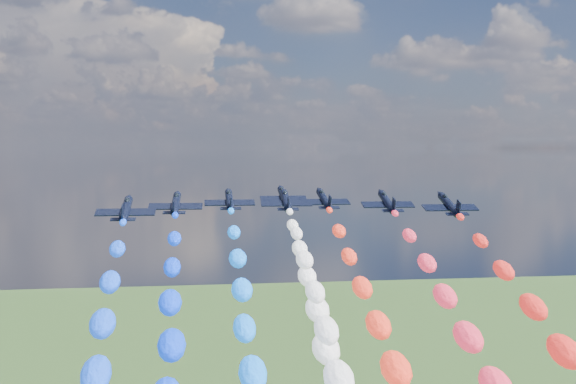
{
  "coord_description": "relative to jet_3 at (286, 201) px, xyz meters",
  "views": [
    {
      "loc": [
        -17.3,
        -124.77,
        101.0
      ],
      "look_at": [
        0.0,
        4.0,
        93.0
      ],
      "focal_mm": 44.44,
      "sensor_mm": 36.0,
      "label": 1
    }
  ],
  "objects": [
    {
      "name": "jet_0",
      "position": [
        -28.57,
        -15.34,
        0.0
      ],
      "size": [
        9.97,
        13.43,
        6.54
      ],
      "primitive_type": null,
      "rotation": [
        0.3,
        0.0,
        -0.03
      ],
      "color": "black"
    },
    {
      "name": "jet_1",
      "position": [
        -20.72,
        -4.48,
        0.0
      ],
      "size": [
        10.28,
        13.65,
        6.54
      ],
      "primitive_type": null,
      "rotation": [
        0.3,
        0.0,
        -0.05
      ],
      "color": "black"
    },
    {
      "name": "jet_2",
      "position": [
        -10.64,
        2.85,
        0.0
      ],
      "size": [
        9.64,
        13.19,
        6.54
      ],
      "primitive_type": null,
      "rotation": [
        0.3,
        0.0,
        -0.0
      ],
      "color": "black"
    },
    {
      "name": "jet_3",
      "position": [
        0.0,
        0.0,
        0.0
      ],
      "size": [
        10.15,
        13.55,
        6.54
      ],
      "primitive_type": null,
      "rotation": [
        0.3,
        0.0,
        -0.04
      ],
      "color": "black"
    },
    {
      "name": "jet_4",
      "position": [
        1.04,
        12.55,
        0.0
      ],
      "size": [
        9.64,
        13.19,
        6.54
      ],
      "primitive_type": null,
      "rotation": [
        0.3,
        0.0,
        -0.0
      ],
      "color": "black"
    },
    {
      "name": "jet_5",
      "position": [
        7.84,
        2.23,
        0.0
      ],
      "size": [
        10.22,
        13.6,
        6.54
      ],
      "primitive_type": null,
      "rotation": [
        0.3,
        0.0,
        0.05
      ],
      "color": "black"
    },
    {
      "name": "jet_6",
      "position": [
        18.26,
        -5.74,
        0.0
      ],
      "size": [
        9.81,
        13.31,
        6.54
      ],
      "primitive_type": null,
      "rotation": [
        0.3,
        0.0,
        -0.01
      ],
      "color": "black"
    },
    {
      "name": "jet_7",
      "position": [
        27.36,
        -13.66,
        0.0
      ],
      "size": [
        9.87,
        13.36,
        6.54
      ],
      "primitive_type": null,
      "rotation": [
        0.3,
        0.0,
        -0.02
      ],
      "color": "black"
    }
  ]
}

